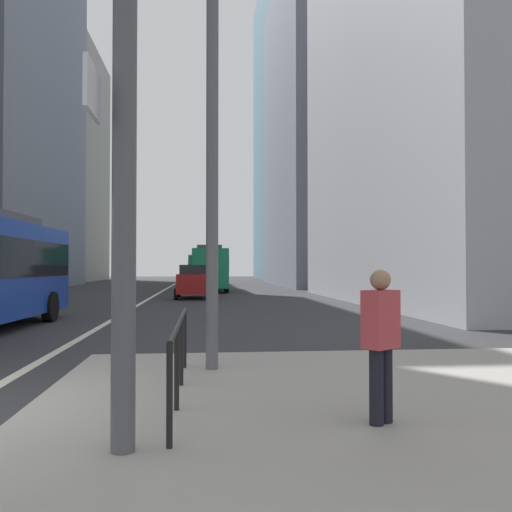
% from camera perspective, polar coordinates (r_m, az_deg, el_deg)
% --- Properties ---
extents(ground_plane, '(160.00, 160.00, 0.00)m').
position_cam_1_polar(ground_plane, '(26.75, -12.25, -5.04)').
color(ground_plane, '#303033').
extents(median_island, '(9.00, 10.00, 0.15)m').
position_cam_1_polar(median_island, '(6.24, 18.04, -17.22)').
color(median_island, gray).
rests_on(median_island, ground).
extents(lane_centre_line, '(0.20, 80.00, 0.01)m').
position_cam_1_polar(lane_centre_line, '(36.68, -10.42, -3.99)').
color(lane_centre_line, beige).
rests_on(lane_centre_line, ground).
extents(office_tower_left_far, '(10.17, 20.96, 30.42)m').
position_cam_1_polar(office_tower_left_far, '(75.28, -20.42, 9.14)').
color(office_tower_left_far, gray).
rests_on(office_tower_left_far, ground).
extents(office_tower_right_mid, '(13.13, 23.56, 31.61)m').
position_cam_1_polar(office_tower_right_mid, '(57.59, 8.81, 12.89)').
color(office_tower_right_mid, slate).
rests_on(office_tower_right_mid, ground).
extents(office_tower_right_far, '(10.05, 25.81, 47.12)m').
position_cam_1_polar(office_tower_right_far, '(87.24, 3.90, 13.25)').
color(office_tower_right_far, slate).
rests_on(office_tower_right_far, ground).
extents(city_bus_red_receding, '(2.87, 10.60, 3.40)m').
position_cam_1_polar(city_bus_red_receding, '(41.65, -5.08, -1.15)').
color(city_bus_red_receding, '#198456').
rests_on(city_bus_red_receding, ground).
extents(city_bus_red_distant, '(2.73, 11.44, 3.40)m').
position_cam_1_polar(city_bus_red_distant, '(62.32, -5.90, -1.16)').
color(city_bus_red_distant, '#198456').
rests_on(city_bus_red_distant, ground).
extents(car_receding_near, '(2.04, 4.53, 1.94)m').
position_cam_1_polar(car_receding_near, '(51.83, -6.50, -2.09)').
color(car_receding_near, silver).
rests_on(car_receding_near, ground).
extents(car_receding_far, '(2.04, 4.51, 1.94)m').
position_cam_1_polar(car_receding_far, '(31.59, -6.65, -2.67)').
color(car_receding_far, maroon).
rests_on(car_receding_far, ground).
extents(car_oncoming_far, '(2.10, 4.27, 1.94)m').
position_cam_1_polar(car_oncoming_far, '(28.24, -23.02, -2.76)').
color(car_oncoming_far, '#232838').
rests_on(car_oncoming_far, ground).
extents(street_lamp_post, '(5.50, 0.32, 8.00)m').
position_cam_1_polar(street_lamp_post, '(9.49, -4.63, 20.30)').
color(street_lamp_post, '#56565B').
rests_on(street_lamp_post, median_island).
extents(pedestrian_railing, '(0.06, 4.01, 0.98)m').
position_cam_1_polar(pedestrian_railing, '(7.06, -8.11, -8.82)').
color(pedestrian_railing, black).
rests_on(pedestrian_railing, median_island).
extents(pedestrian_waiting, '(0.45, 0.42, 1.63)m').
position_cam_1_polar(pedestrian_waiting, '(5.93, 13.05, -8.49)').
color(pedestrian_waiting, black).
rests_on(pedestrian_waiting, median_island).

